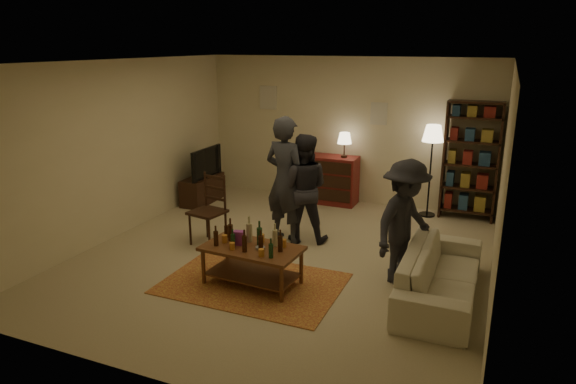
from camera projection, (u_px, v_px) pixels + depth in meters
The scene contains 13 objects.
floor at pixel (283, 257), 7.31m from camera, with size 6.00×6.00×0.00m, color #C6B793.
room_shell at pixel (314, 104), 9.68m from camera, with size 6.00×6.00×6.00m.
rug at pixel (253, 283), 6.49m from camera, with size 2.20×1.50×0.01m, color maroon.
coffee_table at pixel (251, 252), 6.38m from camera, with size 1.26×0.74×0.84m.
dining_chair at pixel (210, 206), 7.69m from camera, with size 0.54×0.54×1.08m.
tv_stand at pixel (202, 183), 9.71m from camera, with size 0.40×1.00×1.06m.
dresser at pixel (331, 178), 9.65m from camera, with size 1.00×0.50×1.36m.
bookshelf at pixel (470, 160), 8.65m from camera, with size 0.90×0.34×2.02m.
floor_lamp at pixel (433, 140), 8.67m from camera, with size 0.36×0.36×1.60m.
sofa at pixel (441, 274), 6.05m from camera, with size 2.08×0.81×0.61m, color beige.
person_left at pixel (285, 180), 7.66m from camera, with size 0.70×0.46×1.92m, color #2A2B32.
person_right at pixel (303, 188), 7.71m from camera, with size 0.80×0.63×1.65m, color #25242B.
person_by_sofa at pixel (405, 223), 6.32m from camera, with size 1.03×0.59×1.60m, color #23232A.
Camera 1 is at (2.68, -6.21, 2.94)m, focal length 32.00 mm.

